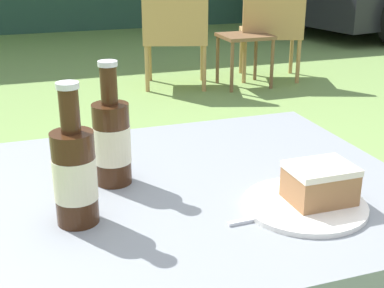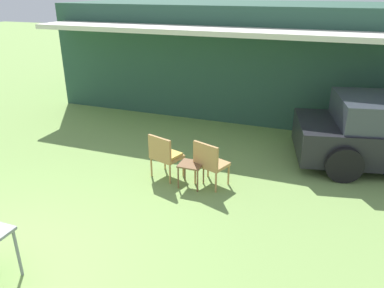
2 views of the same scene
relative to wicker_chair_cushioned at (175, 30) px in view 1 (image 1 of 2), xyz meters
The scene contains 8 objects.
wicker_chair_cushioned is the anchor object (origin of this frame).
wicker_chair_plain 0.90m from the wicker_chair_cushioned, ahead, with size 0.66×0.60×0.88m.
garden_side_table 0.62m from the wicker_chair_cushioned, 13.61° to the right, with size 0.43×0.38×0.46m.
patio_table 3.60m from the wicker_chair_cushioned, 106.22° to the right, with size 0.83×0.77×0.73m.
cake_on_plate 3.73m from the wicker_chair_cushioned, 103.29° to the right, with size 0.23×0.23×0.08m.
cola_bottle_near 3.61m from the wicker_chair_cushioned, 109.33° to the right, with size 0.08×0.08×0.26m.
cola_bottle_far 3.78m from the wicker_chair_cushioned, 109.93° to the right, with size 0.08×0.08×0.26m.
fork 3.77m from the wicker_chair_cushioned, 104.65° to the right, with size 0.17×0.02×0.01m.
Camera 1 is at (-0.36, -0.95, 1.20)m, focal length 50.00 mm.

